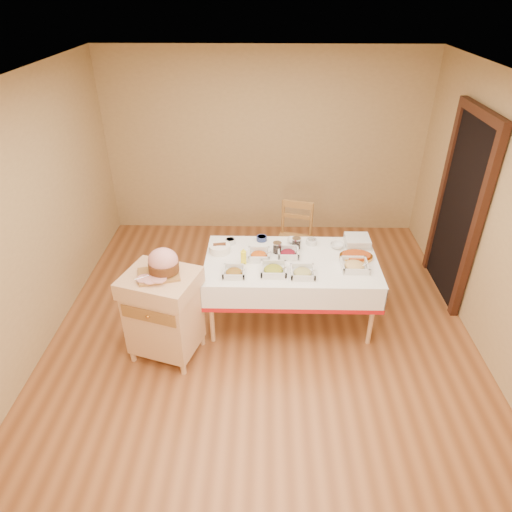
{
  "coord_description": "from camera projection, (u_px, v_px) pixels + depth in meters",
  "views": [
    {
      "loc": [
        0.02,
        -3.79,
        3.3
      ],
      "look_at": [
        -0.07,
        0.2,
        0.86
      ],
      "focal_mm": 32.0,
      "sensor_mm": 36.0,
      "label": 1
    }
  ],
  "objects": [
    {
      "name": "brass_platter",
      "position": [
        356.0,
        256.0,
        4.83
      ],
      "size": [
        0.36,
        0.26,
        0.05
      ],
      "color": "gold",
      "rests_on": "dining_table"
    },
    {
      "name": "plate_stack",
      "position": [
        357.0,
        241.0,
        5.06
      ],
      "size": [
        0.26,
        0.26,
        0.1
      ],
      "color": "silver",
      "rests_on": "dining_table"
    },
    {
      "name": "dining_table",
      "position": [
        291.0,
        273.0,
        4.89
      ],
      "size": [
        1.82,
        1.02,
        0.76
      ],
      "color": "#DEAC7A",
      "rests_on": "ground"
    },
    {
      "name": "serving_dish_e",
      "position": [
        259.0,
        255.0,
        4.83
      ],
      "size": [
        0.24,
        0.23,
        0.11
      ],
      "color": "silver",
      "rests_on": "dining_table"
    },
    {
      "name": "butcher_cart",
      "position": [
        164.0,
        311.0,
        4.43
      ],
      "size": [
        0.8,
        0.73,
        0.95
      ],
      "color": "#DEAC7A",
      "rests_on": "ground"
    },
    {
      "name": "serving_dish_b",
      "position": [
        274.0,
        270.0,
        4.59
      ],
      "size": [
        0.26,
        0.26,
        0.11
      ],
      "color": "silver",
      "rests_on": "dining_table"
    },
    {
      "name": "serving_dish_a",
      "position": [
        234.0,
        272.0,
        4.55
      ],
      "size": [
        0.22,
        0.22,
        0.1
      ],
      "color": "silver",
      "rests_on": "dining_table"
    },
    {
      "name": "room_shell",
      "position": [
        263.0,
        228.0,
        4.28
      ],
      "size": [
        5.0,
        5.0,
        5.0
      ],
      "color": "brown",
      "rests_on": "ground"
    },
    {
      "name": "small_bowl_right",
      "position": [
        312.0,
        241.0,
        5.08
      ],
      "size": [
        0.12,
        0.12,
        0.06
      ],
      "color": "silver",
      "rests_on": "dining_table"
    },
    {
      "name": "dining_chair",
      "position": [
        294.0,
        239.0,
        5.75
      ],
      "size": [
        0.51,
        0.5,
        0.95
      ],
      "color": "olive",
      "rests_on": "ground"
    },
    {
      "name": "bowl_small_imported",
      "position": [
        337.0,
        246.0,
        5.02
      ],
      "size": [
        0.16,
        0.16,
        0.05
      ],
      "primitive_type": "imported",
      "rotation": [
        0.0,
        0.0,
        0.04
      ],
      "color": "silver",
      "rests_on": "dining_table"
    },
    {
      "name": "serving_dish_f",
      "position": [
        288.0,
        253.0,
        4.87
      ],
      "size": [
        0.23,
        0.22,
        0.11
      ],
      "color": "silver",
      "rests_on": "dining_table"
    },
    {
      "name": "preserve_jar_right",
      "position": [
        296.0,
        244.0,
        4.99
      ],
      "size": [
        0.1,
        0.1,
        0.13
      ],
      "color": "silver",
      "rests_on": "dining_table"
    },
    {
      "name": "preserve_jar_left",
      "position": [
        277.0,
        248.0,
        4.91
      ],
      "size": [
        0.1,
        0.1,
        0.12
      ],
      "color": "silver",
      "rests_on": "dining_table"
    },
    {
      "name": "bowl_white_imported",
      "position": [
        294.0,
        241.0,
        5.12
      ],
      "size": [
        0.17,
        0.17,
        0.04
      ],
      "primitive_type": "imported",
      "rotation": [
        0.0,
        0.0,
        -0.09
      ],
      "color": "silver",
      "rests_on": "dining_table"
    },
    {
      "name": "doorway",
      "position": [
        460.0,
        207.0,
        5.1
      ],
      "size": [
        0.09,
        1.1,
        2.2
      ],
      "color": "black",
      "rests_on": "ground"
    },
    {
      "name": "mustard_bottle",
      "position": [
        243.0,
        257.0,
        4.71
      ],
      "size": [
        0.06,
        0.06,
        0.18
      ],
      "color": "yellow",
      "rests_on": "dining_table"
    },
    {
      "name": "ham_on_board",
      "position": [
        163.0,
        264.0,
        4.19
      ],
      "size": [
        0.4,
        0.38,
        0.26
      ],
      "color": "olive",
      "rests_on": "butcher_cart"
    },
    {
      "name": "small_bowl_left",
      "position": [
        230.0,
        241.0,
        5.1
      ],
      "size": [
        0.12,
        0.12,
        0.05
      ],
      "color": "silver",
      "rests_on": "dining_table"
    },
    {
      "name": "small_bowl_mid",
      "position": [
        262.0,
        238.0,
        5.15
      ],
      "size": [
        0.12,
        0.12,
        0.05
      ],
      "color": "navy",
      "rests_on": "dining_table"
    },
    {
      "name": "serving_dish_d",
      "position": [
        355.0,
        265.0,
        4.66
      ],
      "size": [
        0.27,
        0.27,
        0.1
      ],
      "color": "silver",
      "rests_on": "dining_table"
    },
    {
      "name": "serving_dish_c",
      "position": [
        303.0,
        272.0,
        4.55
      ],
      "size": [
        0.24,
        0.24,
        0.1
      ],
      "color": "silver",
      "rests_on": "dining_table"
    },
    {
      "name": "bread_basket",
      "position": [
        220.0,
        248.0,
        4.93
      ],
      "size": [
        0.23,
        0.23,
        0.1
      ],
      "color": "white",
      "rests_on": "dining_table"
    }
  ]
}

